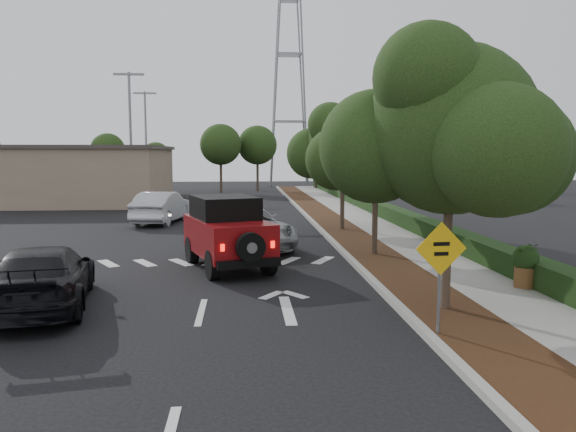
{
  "coord_description": "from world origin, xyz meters",
  "views": [
    {
      "loc": [
        0.99,
        -12.73,
        3.65
      ],
      "look_at": [
        2.25,
        3.0,
        1.88
      ],
      "focal_mm": 35.0,
      "sensor_mm": 36.0,
      "label": 1
    }
  ],
  "objects": [
    {
      "name": "light_pole_b",
      "position": [
        -7.5,
        38.0,
        0.0
      ],
      "size": [
        2.0,
        0.22,
        9.0
      ],
      "primitive_type": null,
      "color": "slate",
      "rests_on": "ground"
    },
    {
      "name": "street_tree_near",
      "position": [
        5.6,
        -0.5,
        0.0
      ],
      "size": [
        3.8,
        3.8,
        5.92
      ],
      "primitive_type": null,
      "color": "black",
      "rests_on": "ground"
    },
    {
      "name": "hedge",
      "position": [
        8.9,
        12.0,
        0.4
      ],
      "size": [
        0.8,
        70.0,
        0.8
      ],
      "primitive_type": "cube",
      "color": "black",
      "rests_on": "ground"
    },
    {
      "name": "street_tree_mid",
      "position": [
        5.6,
        6.5,
        0.0
      ],
      "size": [
        3.2,
        3.2,
        5.32
      ],
      "primitive_type": null,
      "color": "black",
      "rests_on": "ground"
    },
    {
      "name": "silver_suv_ahead",
      "position": [
        1.15,
        8.84,
        0.78
      ],
      "size": [
        4.08,
        6.09,
        1.55
      ],
      "primitive_type": "imported",
      "rotation": [
        0.0,
        0.0,
        0.3
      ],
      "color": "#9FA1A6",
      "rests_on": "ground"
    },
    {
      "name": "commercial_building",
      "position": [
        -16.0,
        30.0,
        2.0
      ],
      "size": [
        22.0,
        12.0,
        4.0
      ],
      "primitive_type": "cube",
      "color": "#84715B",
      "rests_on": "ground"
    },
    {
      "name": "ground",
      "position": [
        0.0,
        0.0,
        0.0
      ],
      "size": [
        120.0,
        120.0,
        0.0
      ],
      "primitive_type": "plane",
      "color": "black",
      "rests_on": "ground"
    },
    {
      "name": "transmission_tower",
      "position": [
        6.0,
        48.0,
        0.0
      ],
      "size": [
        7.0,
        4.0,
        28.0
      ],
      "primitive_type": null,
      "color": "slate",
      "rests_on": "ground"
    },
    {
      "name": "light_pole_a",
      "position": [
        -6.5,
        26.0,
        0.0
      ],
      "size": [
        2.0,
        0.22,
        9.0
      ],
      "primitive_type": null,
      "color": "slate",
      "rests_on": "ground"
    },
    {
      "name": "red_jeep",
      "position": [
        0.44,
        5.1,
        1.16
      ],
      "size": [
        3.1,
        4.65,
        2.28
      ],
      "rotation": [
        0.0,
        0.0,
        0.31
      ],
      "color": "black",
      "rests_on": "ground"
    },
    {
      "name": "parked_suv",
      "position": [
        -10.5,
        26.5,
        0.8
      ],
      "size": [
        5.03,
        2.91,
        1.61
      ],
      "primitive_type": "imported",
      "rotation": [
        0.0,
        0.0,
        1.35
      ],
      "color": "#B5B7BE",
      "rests_on": "ground"
    },
    {
      "name": "street_tree_far",
      "position": [
        5.6,
        13.0,
        0.0
      ],
      "size": [
        3.4,
        3.4,
        5.62
      ],
      "primitive_type": null,
      "color": "black",
      "rests_on": "ground"
    },
    {
      "name": "planting_strip",
      "position": [
        5.6,
        12.0,
        0.06
      ],
      "size": [
        1.8,
        70.0,
        0.12
      ],
      "primitive_type": "cube",
      "color": "black",
      "rests_on": "ground"
    },
    {
      "name": "speed_hump_sign",
      "position": [
        4.8,
        -2.29,
        1.53
      ],
      "size": [
        1.04,
        0.12,
        2.22
      ],
      "rotation": [
        0.0,
        0.0,
        0.08
      ],
      "color": "slate",
      "rests_on": "ground"
    },
    {
      "name": "silver_sedan_oncoming",
      "position": [
        -3.27,
        16.93,
        0.82
      ],
      "size": [
        2.62,
        5.24,
        1.65
      ],
      "primitive_type": "imported",
      "rotation": [
        0.0,
        0.0,
        2.96
      ],
      "color": "#B8B9C0",
      "rests_on": "ground"
    },
    {
      "name": "sidewalk",
      "position": [
        7.5,
        12.0,
        0.06
      ],
      "size": [
        2.0,
        70.0,
        0.12
      ],
      "primitive_type": "cube",
      "color": "gray",
      "rests_on": "ground"
    },
    {
      "name": "curb",
      "position": [
        4.6,
        12.0,
        0.07
      ],
      "size": [
        0.2,
        70.0,
        0.15
      ],
      "primitive_type": "cube",
      "color": "#9E9B93",
      "rests_on": "ground"
    },
    {
      "name": "terracotta_planter",
      "position": [
        8.4,
        1.26,
        0.8
      ],
      "size": [
        0.68,
        0.68,
        1.19
      ],
      "rotation": [
        0.0,
        0.0,
        -0.06
      ],
      "color": "brown",
      "rests_on": "ground"
    },
    {
      "name": "black_suv_oncoming",
      "position": [
        -3.74,
        0.65,
        0.74
      ],
      "size": [
        2.98,
        5.43,
        1.49
      ],
      "primitive_type": "imported",
      "rotation": [
        0.0,
        0.0,
        3.32
      ],
      "color": "black",
      "rests_on": "ground"
    }
  ]
}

